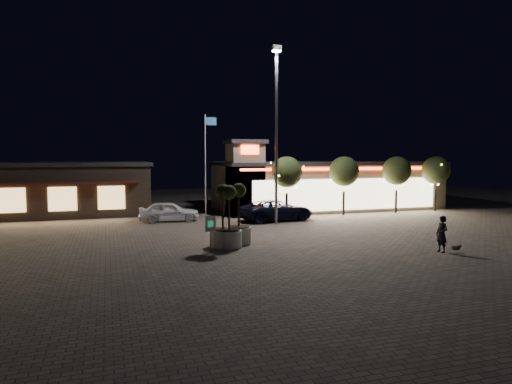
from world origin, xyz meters
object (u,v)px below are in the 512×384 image
object	(u,v)px
planter_left	(229,228)
valet_sign	(211,227)
pickup_truck	(277,210)
white_sedan	(169,211)
pedestrian	(442,234)
planter_mid	(223,227)

from	to	relation	value
planter_left	valet_sign	xyz separation A→B (m)	(-1.16, -0.77, 0.25)
pickup_truck	white_sedan	size ratio (longest dim) A/B	1.27
white_sedan	valet_sign	distance (m)	11.42
pedestrian	planter_left	distance (m)	10.77
white_sedan	pedestrian	xyz separation A→B (m)	(11.56, -15.10, 0.17)
pickup_truck	valet_sign	world-z (taller)	valet_sign
pedestrian	planter_mid	size ratio (longest dim) A/B	0.55
pickup_truck	planter_mid	distance (m)	10.40
pickup_truck	valet_sign	bearing A→B (deg)	136.27
pickup_truck	planter_left	xyz separation A→B (m)	(-5.94, -8.65, 0.24)
pickup_truck	pedestrian	bearing A→B (deg)	-170.34
pickup_truck	white_sedan	distance (m)	7.95
pedestrian	planter_mid	distance (m)	11.14
pickup_truck	pedestrian	world-z (taller)	pedestrian
planter_left	planter_mid	distance (m)	0.41
pedestrian	valet_sign	xyz separation A→B (m)	(-10.96, 3.71, 0.34)
planter_left	pickup_truck	bearing A→B (deg)	55.55
white_sedan	planter_left	xyz separation A→B (m)	(1.76, -10.63, 0.27)
pedestrian	white_sedan	bearing A→B (deg)	-146.65
planter_left	valet_sign	bearing A→B (deg)	-146.61
pickup_truck	white_sedan	bearing A→B (deg)	68.91
planter_left	valet_sign	size ratio (longest dim) A/B	1.83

